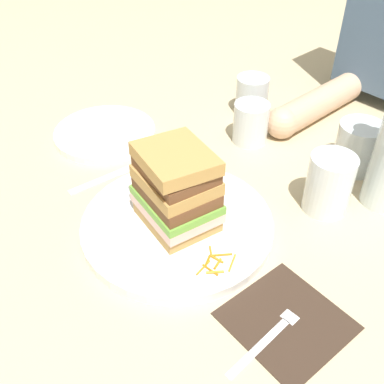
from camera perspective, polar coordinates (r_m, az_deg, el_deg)
ground_plane at (r=0.71m, az=-1.49°, el=-4.83°), size 3.00×3.00×0.00m
main_plate at (r=0.71m, az=-1.81°, el=-4.06°), size 0.29×0.29×0.02m
sandwich at (r=0.66m, az=-1.95°, el=0.36°), size 0.13×0.12×0.13m
carrot_shred_0 at (r=0.78m, az=-5.65°, el=1.70°), size 0.03×0.00×0.00m
carrot_shred_1 at (r=0.77m, az=-4.53°, el=1.30°), size 0.02×0.01×0.00m
carrot_shred_2 at (r=0.75m, az=-5.72°, el=0.02°), size 0.01×0.02×0.00m
carrot_shred_3 at (r=0.77m, az=-5.62°, el=0.91°), size 0.02×0.01×0.00m
carrot_shred_4 at (r=0.77m, az=-6.79°, el=1.07°), size 0.01×0.02×0.00m
carrot_shred_5 at (r=0.78m, az=-6.73°, el=1.44°), size 0.02×0.01×0.00m
carrot_shred_6 at (r=0.78m, az=-5.81°, el=1.54°), size 0.01×0.02×0.00m
carrot_shred_7 at (r=0.76m, az=-5.99°, el=0.56°), size 0.03×0.02×0.00m
carrot_shred_8 at (r=0.76m, az=-4.32°, el=0.79°), size 0.03×0.01×0.00m
carrot_shred_9 at (r=0.76m, az=-5.12°, el=0.51°), size 0.03×0.00×0.00m
carrot_shred_10 at (r=0.63m, az=2.28°, el=-9.65°), size 0.03×0.00×0.00m
carrot_shred_11 at (r=0.64m, az=3.20°, el=-8.91°), size 0.01×0.02×0.00m
carrot_shred_12 at (r=0.64m, az=3.11°, el=-8.32°), size 0.02×0.01×0.00m
carrot_shred_13 at (r=0.64m, az=1.95°, el=-8.53°), size 0.01×0.02×0.00m
carrot_shred_14 at (r=0.63m, az=2.87°, el=-9.92°), size 0.02×0.02×0.00m
carrot_shred_15 at (r=0.63m, az=1.40°, el=-9.39°), size 0.01×0.03×0.00m
carrot_shred_16 at (r=0.65m, az=2.34°, el=-7.37°), size 0.02×0.01×0.00m
carrot_shred_17 at (r=0.64m, az=4.86°, el=-8.89°), size 0.02×0.03×0.00m
carrot_shred_18 at (r=0.65m, az=3.98°, el=-7.64°), size 0.02×0.03×0.00m
napkin_dark at (r=0.61m, az=11.68°, el=-15.37°), size 0.15×0.14×0.00m
fork at (r=0.60m, az=10.39°, el=-16.48°), size 0.02×0.17×0.00m
knife at (r=0.83m, az=-9.22°, el=2.38°), size 0.03×0.20×0.00m
juice_glass at (r=0.75m, az=16.58°, el=0.63°), size 0.07×0.07×0.10m
empty_tumbler_0 at (r=0.89m, az=7.32°, el=8.52°), size 0.07×0.07×0.08m
empty_tumbler_1 at (r=0.99m, az=7.45°, el=11.79°), size 0.07×0.07×0.08m
empty_tumbler_2 at (r=0.86m, az=19.93°, el=5.30°), size 0.08×0.08×0.09m
side_plate at (r=0.93m, az=-10.75°, el=7.20°), size 0.20×0.20×0.02m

